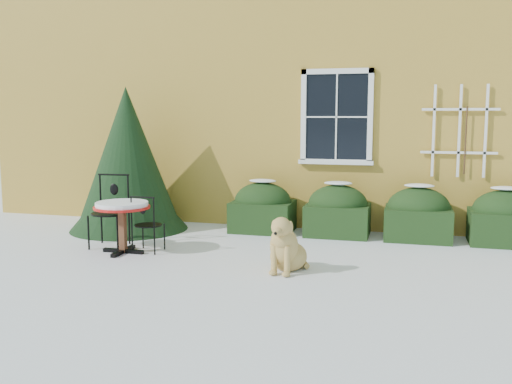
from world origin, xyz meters
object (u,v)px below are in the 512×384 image
(bistro_table, at_px, (122,211))
(patio_chair_far, at_px, (110,211))
(evergreen_shrub, at_px, (128,173))
(patio_chair_near, at_px, (147,224))
(dog, at_px, (286,249))

(bistro_table, relative_size, patio_chair_far, 0.74)
(evergreen_shrub, relative_size, bistro_table, 3.07)
(evergreen_shrub, bearing_deg, patio_chair_far, -74.54)
(evergreen_shrub, xyz_separation_m, bistro_table, (0.75, -1.64, -0.38))
(patio_chair_near, distance_m, dog, 2.26)
(patio_chair_far, xyz_separation_m, dog, (2.91, -0.72, -0.25))
(patio_chair_far, bearing_deg, evergreen_shrub, 99.70)
(bistro_table, height_order, patio_chair_far, patio_chair_far)
(dog, bearing_deg, patio_chair_far, 173.70)
(patio_chair_near, xyz_separation_m, dog, (2.19, -0.52, -0.12))
(patio_chair_near, distance_m, patio_chair_far, 0.76)
(evergreen_shrub, height_order, patio_chair_near, evergreen_shrub)
(patio_chair_near, bearing_deg, dog, 166.25)
(bistro_table, distance_m, patio_chair_near, 0.41)
(bistro_table, height_order, patio_chair_near, patio_chair_near)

